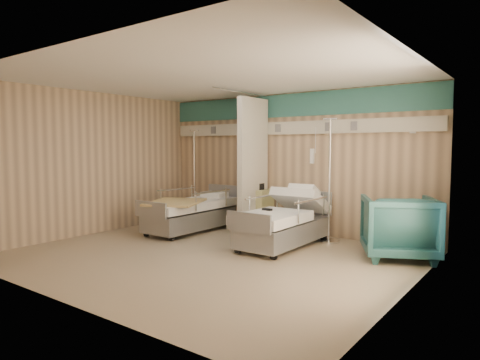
% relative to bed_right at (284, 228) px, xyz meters
% --- Properties ---
extents(ground, '(6.00, 5.00, 0.00)m').
position_rel_bed_right_xyz_m(ground, '(-0.60, -1.30, -0.32)').
color(ground, tan).
rests_on(ground, ground).
extents(room_walls, '(6.04, 5.04, 2.82)m').
position_rel_bed_right_xyz_m(room_walls, '(-0.63, -1.05, 1.55)').
color(room_walls, tan).
rests_on(room_walls, ground).
extents(bed_right, '(1.00, 2.16, 0.63)m').
position_rel_bed_right_xyz_m(bed_right, '(0.00, 0.00, 0.00)').
color(bed_right, silver).
rests_on(bed_right, ground).
extents(bed_left, '(1.00, 2.16, 0.63)m').
position_rel_bed_right_xyz_m(bed_left, '(-2.20, 0.00, 0.00)').
color(bed_left, silver).
rests_on(bed_left, ground).
extents(bedside_cabinet, '(0.50, 0.48, 0.85)m').
position_rel_bed_right_xyz_m(bedside_cabinet, '(-1.15, 0.90, 0.11)').
color(bedside_cabinet, '#CAC87E').
rests_on(bedside_cabinet, ground).
extents(visitor_armchair, '(1.42, 1.43, 0.98)m').
position_rel_bed_right_xyz_m(visitor_armchair, '(1.85, 0.34, 0.17)').
color(visitor_armchair, '#205151').
rests_on(visitor_armchair, ground).
extents(waffle_blanket, '(0.83, 0.81, 0.07)m').
position_rel_bed_right_xyz_m(waffle_blanket, '(1.86, 0.35, 0.70)').
color(waffle_blanket, silver).
rests_on(waffle_blanket, visitor_armchair).
extents(iv_stand_right, '(0.40, 0.40, 2.24)m').
position_rel_bed_right_xyz_m(iv_stand_right, '(0.50, 0.76, 0.14)').
color(iv_stand_right, silver).
rests_on(iv_stand_right, ground).
extents(iv_stand_left, '(0.37, 0.37, 2.10)m').
position_rel_bed_right_xyz_m(iv_stand_left, '(-2.82, 0.80, 0.11)').
color(iv_stand_left, silver).
rests_on(iv_stand_left, ground).
extents(call_remote, '(0.18, 0.08, 0.04)m').
position_rel_bed_right_xyz_m(call_remote, '(-0.21, -0.21, 0.33)').
color(call_remote, black).
rests_on(call_remote, bed_right).
extents(tan_blanket, '(1.33, 1.45, 0.04)m').
position_rel_bed_right_xyz_m(tan_blanket, '(-2.17, -0.46, 0.34)').
color(tan_blanket, tan).
rests_on(tan_blanket, bed_left).
extents(toiletry_bag, '(0.25, 0.17, 0.13)m').
position_rel_bed_right_xyz_m(toiletry_bag, '(-1.14, 0.87, 0.60)').
color(toiletry_bag, black).
rests_on(toiletry_bag, bedside_cabinet).
extents(white_cup, '(0.11, 0.11, 0.14)m').
position_rel_bed_right_xyz_m(white_cup, '(-1.24, 0.99, 0.61)').
color(white_cup, white).
rests_on(white_cup, bedside_cabinet).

